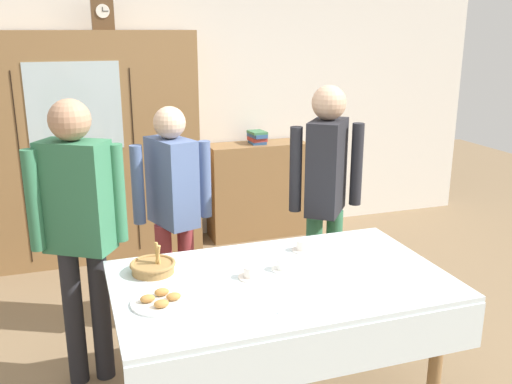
% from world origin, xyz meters
% --- Properties ---
extents(back_wall, '(6.40, 0.10, 2.70)m').
position_xyz_m(back_wall, '(0.00, 2.65, 1.35)').
color(back_wall, silver).
rests_on(back_wall, ground).
extents(dining_table, '(1.71, 1.04, 0.77)m').
position_xyz_m(dining_table, '(0.00, -0.24, 0.67)').
color(dining_table, olive).
rests_on(dining_table, ground).
extents(wall_cabinet, '(2.06, 0.46, 1.99)m').
position_xyz_m(wall_cabinet, '(-0.90, 2.35, 1.00)').
color(wall_cabinet, olive).
rests_on(wall_cabinet, ground).
extents(mantel_clock, '(0.18, 0.11, 0.24)m').
position_xyz_m(mantel_clock, '(-0.61, 2.35, 2.11)').
color(mantel_clock, brown).
rests_on(mantel_clock, wall_cabinet).
extents(bookshelf_low, '(0.96, 0.35, 0.93)m').
position_xyz_m(bookshelf_low, '(0.76, 2.41, 0.47)').
color(bookshelf_low, olive).
rests_on(bookshelf_low, ground).
extents(book_stack, '(0.16, 0.23, 0.12)m').
position_xyz_m(book_stack, '(0.76, 2.41, 0.99)').
color(book_stack, '#2D5184').
rests_on(book_stack, bookshelf_low).
extents(tea_cup_far_right, '(0.13, 0.13, 0.06)m').
position_xyz_m(tea_cup_far_right, '(-0.15, -0.15, 0.80)').
color(tea_cup_far_right, white).
rests_on(tea_cup_far_right, dining_table).
extents(tea_cup_far_left, '(0.13, 0.13, 0.06)m').
position_xyz_m(tea_cup_far_left, '(0.25, 0.10, 0.80)').
color(tea_cup_far_left, white).
rests_on(tea_cup_far_left, dining_table).
extents(tea_cup_back_edge, '(0.13, 0.13, 0.06)m').
position_xyz_m(tea_cup_back_edge, '(0.05, -0.12, 0.80)').
color(tea_cup_back_edge, white).
rests_on(tea_cup_back_edge, dining_table).
extents(bread_basket, '(0.24, 0.24, 0.16)m').
position_xyz_m(bread_basket, '(-0.61, 0.07, 0.81)').
color(bread_basket, '#9E7542').
rests_on(bread_basket, dining_table).
extents(pastry_plate, '(0.28, 0.28, 0.05)m').
position_xyz_m(pastry_plate, '(-0.63, -0.29, 0.78)').
color(pastry_plate, white).
rests_on(pastry_plate, dining_table).
extents(spoon_back_edge, '(0.12, 0.02, 0.01)m').
position_xyz_m(spoon_back_edge, '(0.71, -0.16, 0.77)').
color(spoon_back_edge, silver).
rests_on(spoon_back_edge, dining_table).
extents(spoon_center, '(0.12, 0.02, 0.01)m').
position_xyz_m(spoon_center, '(-0.17, -0.54, 0.77)').
color(spoon_center, silver).
rests_on(spoon_center, dining_table).
extents(spoon_far_right, '(0.12, 0.02, 0.01)m').
position_xyz_m(spoon_far_right, '(0.41, -0.01, 0.77)').
color(spoon_far_right, silver).
rests_on(spoon_far_right, dining_table).
extents(person_behind_table_left, '(0.52, 0.36, 1.66)m').
position_xyz_m(person_behind_table_left, '(-0.96, 0.40, 1.01)').
color(person_behind_table_left, '#232328').
rests_on(person_behind_table_left, ground).
extents(person_by_cabinet, '(0.52, 0.41, 1.54)m').
position_xyz_m(person_by_cabinet, '(-0.36, 0.84, 0.93)').
color(person_by_cabinet, '#933338').
rests_on(person_by_cabinet, ground).
extents(person_behind_table_right, '(0.52, 0.41, 1.66)m').
position_xyz_m(person_behind_table_right, '(0.62, 0.58, 1.01)').
color(person_behind_table_right, '#33704C').
rests_on(person_behind_table_right, ground).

